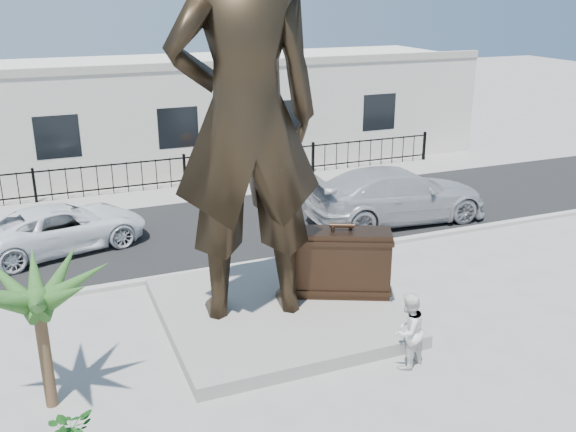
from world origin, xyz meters
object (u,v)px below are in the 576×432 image
at_px(suitcase, 341,263).
at_px(tourist, 408,331).
at_px(statue, 246,118).
at_px(car_white, 63,227).

distance_m(suitcase, tourist, 2.97).
bearing_deg(tourist, suitcase, -111.26).
height_order(statue, car_white, statue).
bearing_deg(statue, tourist, 135.72).
relative_size(statue, suitcase, 3.82).
height_order(statue, suitcase, statue).
height_order(statue, tourist, statue).
distance_m(statue, car_white, 8.33).
bearing_deg(suitcase, statue, -157.84).
xyz_separation_m(suitcase, tourist, (0.06, -2.95, -0.31)).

